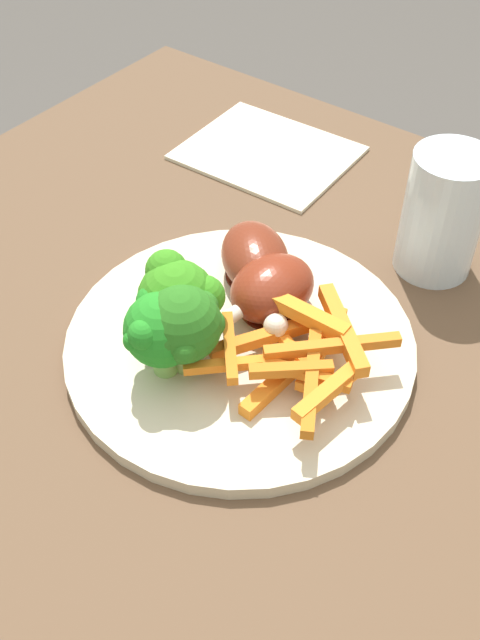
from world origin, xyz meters
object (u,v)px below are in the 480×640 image
object	(u,v)px
broccoli_floret_front	(178,296)
broccoli_floret_middle	(183,326)
carrot_fries_pile	(301,353)
chicken_drumstick_far	(256,261)
broccoli_floret_back	(159,328)
dining_table	(321,451)
water_glass	(443,214)
dinner_plate	(240,343)
chicken_drumstick_near	(272,288)

from	to	relation	value
broccoli_floret_front	broccoli_floret_middle	xyz separation A→B (m)	(-0.02, 0.02, 0.00)
broccoli_floret_middle	carrot_fries_pile	xyz separation A→B (m)	(-0.07, -0.05, -0.03)
broccoli_floret_middle	carrot_fries_pile	world-z (taller)	broccoli_floret_middle
chicken_drumstick_far	carrot_fries_pile	bearing A→B (deg)	143.93
carrot_fries_pile	broccoli_floret_back	bearing A→B (deg)	35.18
dining_table	broccoli_floret_back	distance (m)	0.23
water_glass	broccoli_floret_middle	bearing A→B (deg)	69.30
broccoli_floret_front	carrot_fries_pile	bearing A→B (deg)	-163.82
broccoli_floret_back	carrot_fries_pile	xyz separation A→B (m)	(-0.08, -0.06, -0.02)
dinner_plate	water_glass	bearing A→B (deg)	-112.14
broccoli_floret_back	carrot_fries_pile	bearing A→B (deg)	-144.82
broccoli_floret_back	water_glass	world-z (taller)	water_glass
broccoli_floret_back	chicken_drumstick_near	size ratio (longest dim) A/B	0.53
dinner_plate	broccoli_floret_front	bearing A→B (deg)	37.25
broccoli_floret_back	chicken_drumstick_far	world-z (taller)	broccoli_floret_back
dinner_plate	broccoli_floret_back	distance (m)	0.08
broccoli_floret_back	chicken_drumstick_near	distance (m)	0.11
broccoli_floret_front	broccoli_floret_middle	size ratio (longest dim) A/B	0.99
broccoli_floret_front	chicken_drumstick_near	size ratio (longest dim) A/B	0.55
broccoli_floret_middle	chicken_drumstick_near	bearing A→B (deg)	-98.53
chicken_drumstick_near	water_glass	bearing A→B (deg)	-117.68
broccoli_floret_middle	broccoli_floret_back	world-z (taller)	broccoli_floret_middle
dinner_plate	broccoli_floret_middle	bearing A→B (deg)	74.81
dining_table	chicken_drumstick_near	world-z (taller)	chicken_drumstick_near
broccoli_floret_middle	chicken_drumstick_far	xyz separation A→B (m)	(0.02, -0.11, -0.03)
broccoli_floret_front	chicken_drumstick_far	world-z (taller)	broccoli_floret_front
broccoli_floret_middle	water_glass	xyz separation A→B (m)	(-0.09, -0.23, -0.00)
dining_table	dinner_plate	distance (m)	0.16
carrot_fries_pile	water_glass	size ratio (longest dim) A/B	1.16
water_glass	carrot_fries_pile	bearing A→B (deg)	84.39
broccoli_floret_back	broccoli_floret_middle	bearing A→B (deg)	-143.87
dining_table	chicken_drumstick_far	distance (m)	0.19
dining_table	broccoli_floret_front	world-z (taller)	broccoli_floret_front
broccoli_floret_front	broccoli_floret_back	bearing A→B (deg)	106.14
broccoli_floret_front	water_glass	distance (m)	0.24
chicken_drumstick_far	chicken_drumstick_near	bearing A→B (deg)	145.35
dinner_plate	chicken_drumstick_far	world-z (taller)	chicken_drumstick_far
broccoli_floret_back	water_glass	size ratio (longest dim) A/B	0.63
dining_table	carrot_fries_pile	bearing A→B (deg)	82.43
dinner_plate	broccoli_floret_back	size ratio (longest dim) A/B	3.88
chicken_drumstick_near	chicken_drumstick_far	bearing A→B (deg)	-34.65
broccoli_floret_back	chicken_drumstick_far	xyz separation A→B (m)	(0.00, -0.12, -0.02)
broccoli_floret_middle	broccoli_floret_back	distance (m)	0.02
chicken_drumstick_near	chicken_drumstick_far	xyz separation A→B (m)	(0.03, -0.02, -0.00)
dinner_plate	chicken_drumstick_far	size ratio (longest dim) A/B	2.34
broccoli_floret_middle	dining_table	bearing A→B (deg)	-129.74
broccoli_floret_front	chicken_drumstick_near	bearing A→B (deg)	-117.87
broccoli_floret_middle	chicken_drumstick_far	distance (m)	0.12
broccoli_floret_front	chicken_drumstick_near	distance (m)	0.08
carrot_fries_pile	dining_table	bearing A→B (deg)	-97.57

